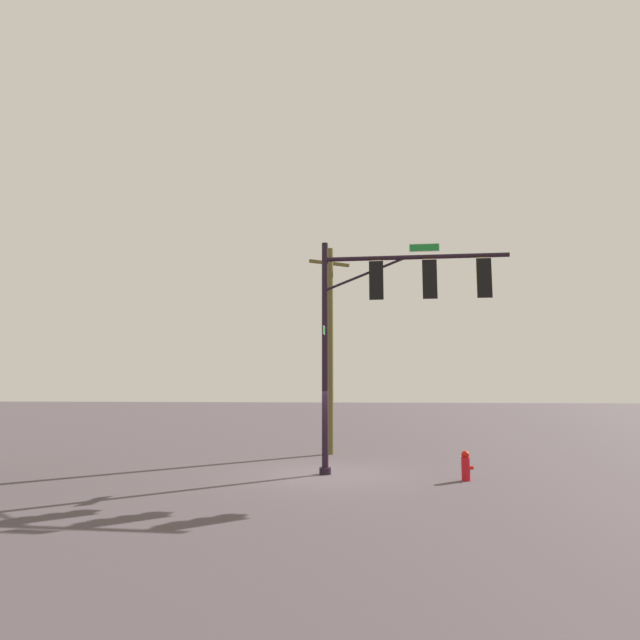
% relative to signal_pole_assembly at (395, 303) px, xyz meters
% --- Properties ---
extents(ground_plane, '(120.00, 120.00, 0.00)m').
position_rel_signal_pole_assembly_xyz_m(ground_plane, '(-2.19, 0.06, -5.23)').
color(ground_plane, '#483D42').
extents(signal_pole_assembly, '(5.87, 0.94, 7.20)m').
position_rel_signal_pole_assembly_xyz_m(signal_pole_assembly, '(0.00, 0.00, 0.00)').
color(signal_pole_assembly, black).
rests_on(signal_pole_assembly, ground_plane).
extents(utility_pole, '(1.60, 1.04, 8.20)m').
position_rel_signal_pole_assembly_xyz_m(utility_pole, '(-2.31, 4.49, -1.01)').
color(utility_pole, brown).
rests_on(utility_pole, ground_plane).
extents(fire_hydrant, '(0.33, 0.24, 0.83)m').
position_rel_signal_pole_assembly_xyz_m(fire_hydrant, '(1.87, -0.68, -4.82)').
color(fire_hydrant, red).
rests_on(fire_hydrant, ground_plane).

